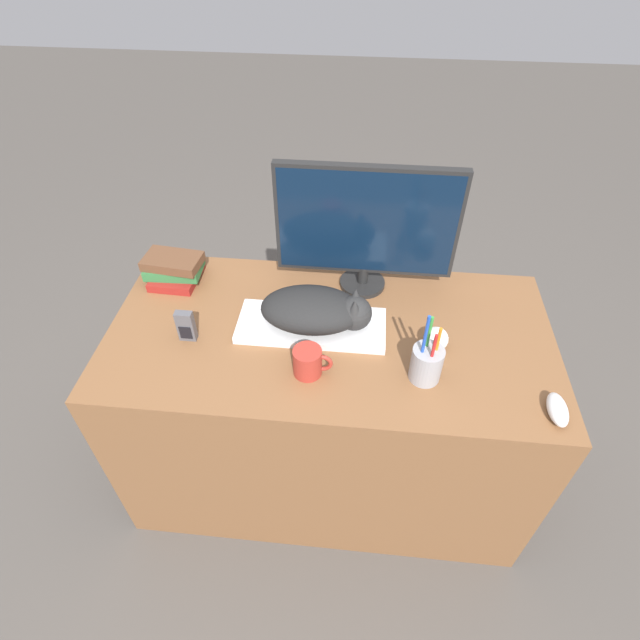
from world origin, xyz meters
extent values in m
plane|color=#4C4742|center=(0.00, 0.00, 0.00)|extent=(12.00, 12.00, 0.00)
cube|color=brown|center=(0.00, 0.34, 0.38)|extent=(1.38, 0.69, 0.77)
cube|color=silver|center=(-0.06, 0.35, 0.78)|extent=(0.46, 0.18, 0.02)
ellipsoid|color=black|center=(-0.06, 0.35, 0.85)|extent=(0.31, 0.19, 0.11)
sphere|color=#262626|center=(0.07, 0.35, 0.85)|extent=(0.11, 0.11, 0.11)
cone|color=#262626|center=(0.07, 0.33, 0.90)|extent=(0.04, 0.04, 0.04)
cone|color=#262626|center=(0.07, 0.38, 0.90)|extent=(0.04, 0.04, 0.04)
cylinder|color=black|center=(0.09, 0.58, 0.78)|extent=(0.15, 0.15, 0.02)
cylinder|color=black|center=(0.09, 0.58, 0.82)|extent=(0.04, 0.04, 0.06)
cube|color=black|center=(0.09, 0.58, 1.02)|extent=(0.57, 0.03, 0.37)
cube|color=black|center=(0.09, 0.57, 1.02)|extent=(0.55, 0.01, 0.34)
ellipsoid|color=silver|center=(0.62, 0.09, 0.79)|extent=(0.05, 0.11, 0.04)
cylinder|color=#9E2D23|center=(-0.05, 0.17, 0.81)|extent=(0.08, 0.08, 0.09)
torus|color=#9E2D23|center=(-0.01, 0.17, 0.81)|extent=(0.06, 0.01, 0.06)
cylinder|color=#939399|center=(0.28, 0.19, 0.82)|extent=(0.09, 0.09, 0.11)
cylinder|color=orange|center=(0.30, 0.20, 0.88)|extent=(0.01, 0.01, 0.14)
cylinder|color=#338C38|center=(0.27, 0.21, 0.90)|extent=(0.01, 0.01, 0.17)
cylinder|color=#1E47B2|center=(0.26, 0.18, 0.91)|extent=(0.01, 0.01, 0.19)
cylinder|color=#B21E1E|center=(0.29, 0.17, 0.88)|extent=(0.01, 0.01, 0.14)
sphere|color=silver|center=(0.32, 0.31, 0.81)|extent=(0.07, 0.07, 0.07)
cube|color=#4C4C51|center=(-0.43, 0.27, 0.82)|extent=(0.05, 0.02, 0.10)
cube|color=black|center=(-0.43, 0.26, 0.81)|extent=(0.04, 0.00, 0.05)
cube|color=maroon|center=(-0.55, 0.55, 0.78)|extent=(0.16, 0.17, 0.03)
cube|color=#2D6B38|center=(-0.55, 0.55, 0.81)|extent=(0.19, 0.12, 0.03)
cube|color=brown|center=(-0.55, 0.55, 0.85)|extent=(0.20, 0.13, 0.03)
camera|label=1|loc=(0.08, -0.75, 1.85)|focal=28.00mm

